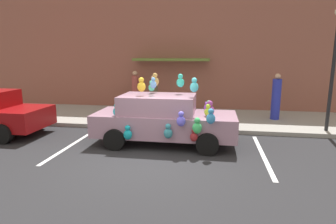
# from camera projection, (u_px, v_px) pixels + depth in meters

# --- Properties ---
(ground_plane) EXTENTS (60.00, 60.00, 0.00)m
(ground_plane) POSITION_uv_depth(u_px,v_px,m) (149.00, 161.00, 7.47)
(ground_plane) COLOR #262628
(sidewalk) EXTENTS (24.00, 4.00, 0.15)m
(sidewalk) POSITION_uv_depth(u_px,v_px,m) (175.00, 118.00, 12.29)
(sidewalk) COLOR gray
(sidewalk) RESTS_ON ground
(storefront_building) EXTENTS (24.00, 1.25, 6.40)m
(storefront_building) POSITION_uv_depth(u_px,v_px,m) (182.00, 46.00, 13.74)
(storefront_building) COLOR brown
(storefront_building) RESTS_ON ground
(parking_stripe_front) EXTENTS (0.12, 3.60, 0.01)m
(parking_stripe_front) POSITION_uv_depth(u_px,v_px,m) (263.00, 155.00, 7.95)
(parking_stripe_front) COLOR silver
(parking_stripe_front) RESTS_ON ground
(parking_stripe_rear) EXTENTS (0.12, 3.60, 0.01)m
(parking_stripe_rear) POSITION_uv_depth(u_px,v_px,m) (73.00, 144.00, 8.87)
(parking_stripe_rear) COLOR silver
(parking_stripe_rear) RESTS_ON ground
(plush_covered_car) EXTENTS (4.37, 2.02, 2.18)m
(plush_covered_car) POSITION_uv_depth(u_px,v_px,m) (163.00, 119.00, 8.80)
(plush_covered_car) COLOR gray
(plush_covered_car) RESTS_ON ground
(teddy_bear_on_sidewalk) EXTENTS (0.29, 0.24, 0.56)m
(teddy_bear_on_sidewalk) POSITION_uv_depth(u_px,v_px,m) (170.00, 118.00, 10.76)
(teddy_bear_on_sidewalk) COLOR #9E723D
(teddy_bear_on_sidewalk) RESTS_ON sidewalk
(street_lamp_post) EXTENTS (0.28, 0.28, 4.13)m
(street_lamp_post) POSITION_uv_depth(u_px,v_px,m) (334.00, 58.00, 9.43)
(street_lamp_post) COLOR black
(street_lamp_post) RESTS_ON sidewalk
(pedestrian_near_shopfront) EXTENTS (0.32, 0.32, 1.86)m
(pedestrian_near_shopfront) POSITION_uv_depth(u_px,v_px,m) (135.00, 91.00, 13.69)
(pedestrian_near_shopfront) COLOR #A0463E
(pedestrian_near_shopfront) RESTS_ON sidewalk
(pedestrian_walking_past) EXTENTS (0.32, 0.32, 1.83)m
(pedestrian_walking_past) POSITION_uv_depth(u_px,v_px,m) (154.00, 101.00, 10.97)
(pedestrian_walking_past) COLOR #473F29
(pedestrian_walking_past) RESTS_ON sidewalk
(pedestrian_by_lamp) EXTENTS (0.36, 0.36, 1.88)m
(pedestrian_by_lamp) POSITION_uv_depth(u_px,v_px,m) (276.00, 98.00, 11.52)
(pedestrian_by_lamp) COLOR #262FA2
(pedestrian_by_lamp) RESTS_ON sidewalk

